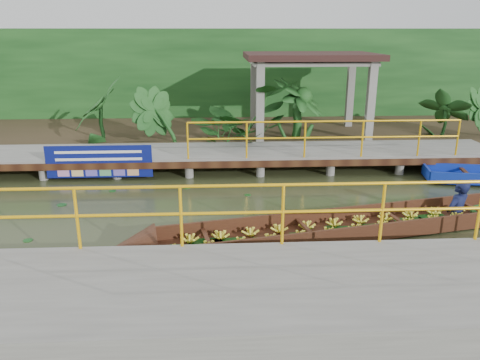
{
  "coord_description": "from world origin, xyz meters",
  "views": [
    {
      "loc": [
        -0.24,
        -9.86,
        3.93
      ],
      "look_at": [
        0.31,
        0.5,
        0.6
      ],
      "focal_mm": 35.0,
      "sensor_mm": 36.0,
      "label": 1
    }
  ],
  "objects": [
    {
      "name": "foliage_backdrop",
      "position": [
        0.0,
        10.0,
        2.0
      ],
      "size": [
        30.0,
        0.8,
        4.0
      ],
      "primitive_type": "cube",
      "color": "#123A14",
      "rests_on": "ground"
    },
    {
      "name": "far_dock",
      "position": [
        0.02,
        3.43,
        0.48
      ],
      "size": [
        16.0,
        2.06,
        1.66
      ],
      "color": "slate",
      "rests_on": "ground"
    },
    {
      "name": "land_strip",
      "position": [
        0.0,
        7.5,
        0.23
      ],
      "size": [
        30.0,
        8.0,
        0.45
      ],
      "primitive_type": "cube",
      "color": "#312818",
      "rests_on": "ground"
    },
    {
      "name": "vendor_boat",
      "position": [
        2.8,
        -1.21,
        0.23
      ],
      "size": [
        9.81,
        2.97,
        2.12
      ],
      "rotation": [
        0.0,
        0.0,
        0.21
      ],
      "color": "#351A0E",
      "rests_on": "ground"
    },
    {
      "name": "blue_banner",
      "position": [
        -3.4,
        2.48,
        0.56
      ],
      "size": [
        2.84,
        0.04,
        0.89
      ],
      "color": "navy",
      "rests_on": "ground"
    },
    {
      "name": "near_dock",
      "position": [
        1.0,
        -4.2,
        0.3
      ],
      "size": [
        18.0,
        2.4,
        1.73
      ],
      "color": "slate",
      "rests_on": "ground"
    },
    {
      "name": "pavilion",
      "position": [
        3.0,
        6.3,
        2.82
      ],
      "size": [
        4.4,
        3.0,
        3.0
      ],
      "color": "slate",
      "rests_on": "ground"
    },
    {
      "name": "ground",
      "position": [
        0.0,
        0.0,
        0.0
      ],
      "size": [
        80.0,
        80.0,
        0.0
      ],
      "primitive_type": "plane",
      "color": "#2A2F17",
      "rests_on": "ground"
    },
    {
      "name": "tropical_plants",
      "position": [
        2.25,
        5.3,
        1.35
      ],
      "size": [
        14.43,
        1.43,
        1.79
      ],
      "color": "#123A14",
      "rests_on": "ground"
    }
  ]
}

